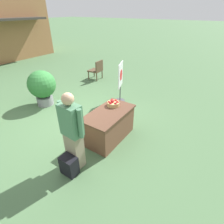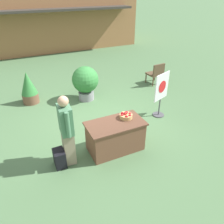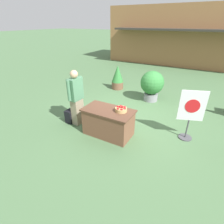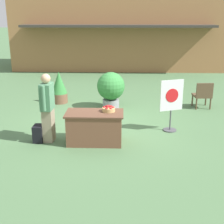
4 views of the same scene
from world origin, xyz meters
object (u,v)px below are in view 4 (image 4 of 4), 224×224
object	(u,v)px
display_table	(95,127)
patio_chair	(203,94)
apple_basket	(109,109)
person_visitor	(48,108)
potted_plant_far_left	(59,87)
poster_board	(171,103)
backpack	(39,133)
potted_plant_far_right	(111,88)

from	to	relation	value
display_table	patio_chair	world-z (taller)	patio_chair
apple_basket	person_visitor	xyz separation A→B (m)	(-1.49, -0.03, 0.03)
display_table	potted_plant_far_left	xyz separation A→B (m)	(-1.57, 3.54, 0.17)
apple_basket	patio_chair	bearing A→B (deg)	44.18
poster_board	potted_plant_far_left	xyz separation A→B (m)	(-3.54, 2.65, -0.23)
backpack	person_visitor	bearing A→B (deg)	12.10
potted_plant_far_left	backpack	bearing A→B (deg)	-87.31
potted_plant_far_right	backpack	bearing A→B (deg)	-119.84
display_table	potted_plant_far_right	bearing A→B (deg)	84.55
display_table	backpack	xyz separation A→B (m)	(-1.40, 0.01, -0.18)
display_table	potted_plant_far_right	xyz separation A→B (m)	(0.28, 2.95, 0.30)
person_visitor	backpack	bearing A→B (deg)	-164.65
display_table	potted_plant_far_left	size ratio (longest dim) A/B	1.25
apple_basket	display_table	bearing A→B (deg)	-163.70
apple_basket	person_visitor	world-z (taller)	person_visitor
backpack	potted_plant_far_right	distance (m)	3.42
person_visitor	patio_chair	world-z (taller)	person_visitor
person_visitor	potted_plant_far_left	size ratio (longest dim) A/B	1.52
patio_chair	potted_plant_far_right	size ratio (longest dim) A/B	0.73
display_table	person_visitor	distance (m)	1.25
person_visitor	poster_board	distance (m)	3.23
poster_board	potted_plant_far_left	size ratio (longest dim) A/B	1.26
display_table	person_visitor	size ratio (longest dim) A/B	0.82
display_table	potted_plant_far_left	distance (m)	3.87
backpack	poster_board	bearing A→B (deg)	14.46
display_table	apple_basket	xyz separation A→B (m)	(0.34, 0.10, 0.45)
potted_plant_far_right	patio_chair	bearing A→B (deg)	1.40
poster_board	person_visitor	bearing A→B (deg)	-95.80
backpack	apple_basket	bearing A→B (deg)	2.87
patio_chair	potted_plant_far_left	world-z (taller)	potted_plant_far_left
person_visitor	backpack	world-z (taller)	person_visitor
potted_plant_far_right	potted_plant_far_left	size ratio (longest dim) A/B	1.09
poster_board	patio_chair	xyz separation A→B (m)	(1.37, 2.14, -0.30)
display_table	patio_chair	distance (m)	4.51
backpack	patio_chair	world-z (taller)	patio_chair
patio_chair	backpack	bearing A→B (deg)	118.08
display_table	potted_plant_far_right	distance (m)	2.98
patio_chair	potted_plant_far_left	size ratio (longest dim) A/B	0.80
display_table	backpack	world-z (taller)	display_table
display_table	backpack	size ratio (longest dim) A/B	3.33
display_table	patio_chair	size ratio (longest dim) A/B	1.57
backpack	potted_plant_far_left	distance (m)	3.54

